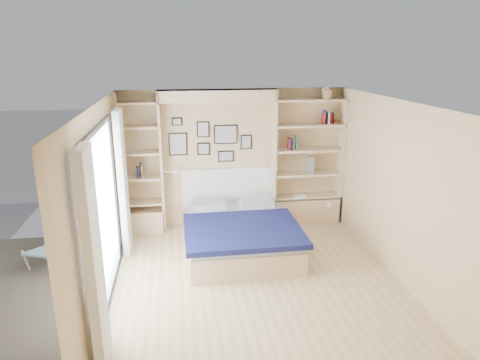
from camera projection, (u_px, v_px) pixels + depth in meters
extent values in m
plane|color=tan|center=(256.00, 282.00, 6.03)|extent=(4.50, 4.50, 0.00)
plane|color=tan|center=(234.00, 158.00, 7.80)|extent=(4.00, 0.00, 4.00)
plane|color=tan|center=(307.00, 287.00, 3.54)|extent=(4.00, 0.00, 4.00)
plane|color=tan|center=(101.00, 206.00, 5.38)|extent=(0.00, 4.50, 4.50)
plane|color=tan|center=(398.00, 191.00, 5.95)|extent=(0.00, 4.50, 4.50)
plane|color=white|center=(258.00, 104.00, 5.31)|extent=(4.50, 4.50, 0.00)
cube|color=#CFAF83|center=(161.00, 163.00, 7.45)|extent=(0.04, 0.35, 2.50)
cube|color=#CFAF83|center=(273.00, 159.00, 7.73)|extent=(0.04, 0.35, 2.50)
cube|color=#CFAF83|center=(218.00, 96.00, 7.26)|extent=(2.00, 0.35, 0.20)
cube|color=#CFAF83|center=(341.00, 157.00, 7.92)|extent=(0.04, 0.35, 2.50)
cube|color=#CFAF83|center=(121.00, 165.00, 7.35)|extent=(0.04, 0.35, 2.50)
cube|color=#CFAF83|center=(306.00, 209.00, 8.12)|extent=(1.30, 0.35, 0.50)
cube|color=#CFAF83|center=(145.00, 220.00, 7.70)|extent=(0.70, 0.35, 0.40)
cube|color=black|center=(96.00, 129.00, 5.10)|extent=(0.04, 2.08, 0.06)
cube|color=black|center=(112.00, 291.00, 5.74)|extent=(0.04, 2.08, 0.06)
cube|color=black|center=(90.00, 253.00, 4.47)|extent=(0.04, 0.06, 2.20)
cube|color=black|center=(115.00, 192.00, 6.40)|extent=(0.04, 0.06, 2.20)
cube|color=silver|center=(104.00, 216.00, 5.42)|extent=(0.01, 2.00, 2.20)
cube|color=white|center=(94.00, 261.00, 4.20)|extent=(0.10, 0.45, 2.30)
cube|color=white|center=(123.00, 183.00, 6.66)|extent=(0.10, 0.45, 2.30)
cube|color=#CFAF83|center=(306.00, 197.00, 8.04)|extent=(1.30, 0.35, 0.04)
cube|color=#CFAF83|center=(307.00, 174.00, 7.91)|extent=(1.30, 0.35, 0.04)
cube|color=#CFAF83|center=(308.00, 150.00, 7.78)|extent=(1.30, 0.35, 0.04)
cube|color=#CFAF83|center=(310.00, 125.00, 7.65)|extent=(1.30, 0.35, 0.04)
cube|color=#CFAF83|center=(311.00, 100.00, 7.52)|extent=(1.30, 0.35, 0.04)
cube|color=#CFAF83|center=(144.00, 202.00, 7.60)|extent=(0.70, 0.35, 0.04)
cube|color=#CFAF83|center=(142.00, 178.00, 7.47)|extent=(0.70, 0.35, 0.04)
cube|color=#CFAF83|center=(140.00, 153.00, 7.34)|extent=(0.70, 0.35, 0.04)
cube|color=#CFAF83|center=(138.00, 127.00, 7.21)|extent=(0.70, 0.35, 0.04)
cube|color=#CFAF83|center=(137.00, 103.00, 7.09)|extent=(0.70, 0.35, 0.04)
cube|color=#CFAF83|center=(239.00, 239.00, 6.99)|extent=(1.68, 2.10, 0.37)
cube|color=#A5ACB5|center=(239.00, 226.00, 6.92)|extent=(1.64, 2.06, 0.10)
cube|color=#101441|center=(243.00, 230.00, 6.56)|extent=(1.78, 1.47, 0.08)
cube|color=#A5ACB5|center=(210.00, 205.00, 7.54)|extent=(0.58, 0.42, 0.12)
cube|color=#A5ACB5|center=(256.00, 202.00, 7.65)|extent=(0.58, 0.42, 0.12)
cube|color=white|center=(230.00, 187.00, 7.91)|extent=(1.78, 0.04, 0.70)
cube|color=black|center=(178.00, 144.00, 7.55)|extent=(0.32, 0.02, 0.40)
cube|color=gray|center=(178.00, 144.00, 7.54)|extent=(0.28, 0.01, 0.36)
cube|color=black|center=(203.00, 129.00, 7.54)|extent=(0.22, 0.02, 0.28)
cube|color=gray|center=(203.00, 130.00, 7.53)|extent=(0.18, 0.01, 0.24)
cube|color=black|center=(204.00, 149.00, 7.64)|extent=(0.22, 0.02, 0.22)
cube|color=gray|center=(204.00, 149.00, 7.63)|extent=(0.18, 0.01, 0.18)
cube|color=black|center=(226.00, 134.00, 7.62)|extent=(0.42, 0.02, 0.34)
cube|color=gray|center=(226.00, 135.00, 7.61)|extent=(0.38, 0.01, 0.30)
cube|color=black|center=(226.00, 156.00, 7.74)|extent=(0.28, 0.02, 0.20)
cube|color=gray|center=(226.00, 156.00, 7.73)|extent=(0.24, 0.01, 0.16)
cube|color=black|center=(246.00, 142.00, 7.72)|extent=(0.20, 0.02, 0.26)
cube|color=gray|center=(246.00, 142.00, 7.71)|extent=(0.16, 0.01, 0.22)
cube|color=black|center=(177.00, 122.00, 7.43)|extent=(0.18, 0.02, 0.14)
cube|color=gray|center=(177.00, 122.00, 7.42)|extent=(0.14, 0.01, 0.10)
cylinder|color=silver|center=(170.00, 171.00, 7.43)|extent=(0.20, 0.02, 0.02)
cone|color=white|center=(176.00, 172.00, 7.45)|extent=(0.13, 0.12, 0.15)
cylinder|color=silver|center=(267.00, 167.00, 7.68)|extent=(0.20, 0.02, 0.02)
cone|color=white|center=(261.00, 169.00, 7.67)|extent=(0.13, 0.12, 0.15)
cube|color=#A51E1E|center=(289.00, 144.00, 7.69)|extent=(0.02, 0.15, 0.20)
cube|color=navy|center=(290.00, 144.00, 7.69)|extent=(0.03, 0.15, 0.21)
cube|color=black|center=(291.00, 144.00, 7.70)|extent=(0.03, 0.15, 0.18)
cube|color=tan|center=(292.00, 144.00, 7.70)|extent=(0.04, 0.15, 0.19)
cube|color=#26593F|center=(296.00, 142.00, 7.70)|extent=(0.03, 0.15, 0.25)
cube|color=#A51E1E|center=(324.00, 119.00, 7.65)|extent=(0.02, 0.15, 0.19)
cube|color=navy|center=(325.00, 117.00, 7.65)|extent=(0.03, 0.15, 0.24)
cube|color=black|center=(326.00, 118.00, 7.65)|extent=(0.03, 0.15, 0.22)
cube|color=#BFB28C|center=(328.00, 118.00, 7.66)|extent=(0.04, 0.15, 0.21)
cube|color=#255644|center=(332.00, 118.00, 7.67)|extent=(0.03, 0.15, 0.21)
cube|color=#A51E1E|center=(332.00, 118.00, 7.67)|extent=(0.03, 0.15, 0.19)
cube|color=navy|center=(137.00, 172.00, 7.42)|extent=(0.02, 0.15, 0.18)
cube|color=black|center=(141.00, 170.00, 7.42)|extent=(0.03, 0.15, 0.25)
cube|color=#BFB28C|center=(142.00, 171.00, 7.43)|extent=(0.03, 0.15, 0.21)
cube|color=#CFAF83|center=(326.00, 94.00, 7.53)|extent=(0.13, 0.13, 0.15)
cone|color=#CFAF83|center=(327.00, 88.00, 7.50)|extent=(0.20, 0.20, 0.08)
cube|color=slate|center=(310.00, 165.00, 7.87)|extent=(0.12, 0.12, 0.30)
cube|color=white|center=(299.00, 196.00, 7.96)|extent=(0.22, 0.16, 0.03)
cylinder|color=tan|center=(26.00, 261.00, 6.22)|extent=(0.07, 0.13, 0.39)
cylinder|color=tan|center=(52.00, 264.00, 6.14)|extent=(0.07, 0.13, 0.39)
cylinder|color=tan|center=(48.00, 239.00, 6.70)|extent=(0.14, 0.31, 0.64)
cylinder|color=tan|center=(73.00, 242.00, 6.62)|extent=(0.14, 0.31, 0.64)
cube|color=teal|center=(47.00, 251.00, 6.34)|extent=(0.61, 0.66, 0.14)
cube|color=teal|center=(60.00, 228.00, 6.63)|extent=(0.49, 0.36, 0.52)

